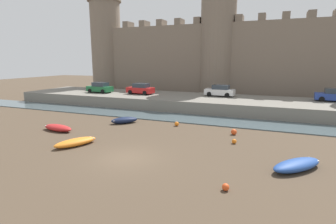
{
  "coord_description": "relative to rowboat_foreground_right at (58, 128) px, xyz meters",
  "views": [
    {
      "loc": [
        8.96,
        -14.75,
        6.57
      ],
      "look_at": [
        1.34,
        4.39,
        2.5
      ],
      "focal_mm": 28.0,
      "sensor_mm": 36.0,
      "label": 1
    }
  ],
  "objects": [
    {
      "name": "ground_plane",
      "position": [
        9.64,
        -3.72,
        -0.31
      ],
      "size": [
        160.0,
        160.0,
        0.0
      ],
      "primitive_type": "plane",
      "color": "#4C3D2D"
    },
    {
      "name": "water_channel",
      "position": [
        9.64,
        9.52,
        -0.26
      ],
      "size": [
        80.0,
        4.5,
        0.1
      ],
      "primitive_type": "cube",
      "color": "#47565B",
      "rests_on": "ground"
    },
    {
      "name": "quay_road",
      "position": [
        9.64,
        16.77,
        0.47
      ],
      "size": [
        56.17,
        10.0,
        1.58
      ],
      "primitive_type": "cube",
      "color": "slate",
      "rests_on": "ground"
    },
    {
      "name": "castle",
      "position": [
        9.64,
        26.46,
        7.71
      ],
      "size": [
        50.57,
        6.41,
        21.59
      ],
      "color": "#7A6B5B",
      "rests_on": "ground"
    },
    {
      "name": "rowboat_foreground_right",
      "position": [
        0.0,
        0.0,
        0.0
      ],
      "size": [
        3.5,
        1.58,
        0.6
      ],
      "color": "red",
      "rests_on": "ground"
    },
    {
      "name": "rowboat_near_channel_left",
      "position": [
        20.35,
        -1.63,
        0.02
      ],
      "size": [
        3.49,
        3.7,
        0.64
      ],
      "color": "#234793",
      "rests_on": "ground"
    },
    {
      "name": "rowboat_foreground_left",
      "position": [
        4.27,
        4.97,
        0.04
      ],
      "size": [
        2.75,
        2.79,
        0.67
      ],
      "color": "#141E3D",
      "rests_on": "ground"
    },
    {
      "name": "rowboat_near_channel_right",
      "position": [
        4.61,
        -2.92,
        -0.01
      ],
      "size": [
        2.48,
        3.51,
        0.57
      ],
      "color": "orange",
      "rests_on": "ground"
    },
    {
      "name": "mooring_buoy_off_centre",
      "position": [
        16.75,
        -5.85,
        -0.12
      ],
      "size": [
        0.38,
        0.38,
        0.38
      ],
      "primitive_type": "sphere",
      "color": "#E04C1E",
      "rests_on": "ground"
    },
    {
      "name": "mooring_buoy_near_shore",
      "position": [
        16.09,
        2.2,
        -0.13
      ],
      "size": [
        0.38,
        0.38,
        0.38
      ],
      "primitive_type": "sphere",
      "color": "orange",
      "rests_on": "ground"
    },
    {
      "name": "mooring_buoy_near_channel",
      "position": [
        15.7,
        4.82,
        -0.06
      ],
      "size": [
        0.52,
        0.52,
        0.52
      ],
      "primitive_type": "sphere",
      "color": "#E04C1E",
      "rests_on": "ground"
    },
    {
      "name": "mooring_buoy_mid_mud",
      "position": [
        9.84,
        5.92,
        -0.09
      ],
      "size": [
        0.45,
        0.45,
        0.45
      ],
      "primitive_type": "sphere",
      "color": "orange",
      "rests_on": "ground"
    },
    {
      "name": "car_quay_west",
      "position": [
        0.19,
        16.55,
        2.04
      ],
      "size": [
        4.21,
        2.09,
        1.62
      ],
      "color": "red",
      "rests_on": "quay_road"
    },
    {
      "name": "car_quay_centre_west",
      "position": [
        -6.61,
        15.8,
        2.04
      ],
      "size": [
        4.21,
        2.09,
        1.62
      ],
      "color": "#1E6638",
      "rests_on": "quay_road"
    },
    {
      "name": "car_quay_east",
      "position": [
        11.79,
        18.5,
        2.04
      ],
      "size": [
        4.21,
        2.09,
        1.62
      ],
      "color": "silver",
      "rests_on": "quay_road"
    },
    {
      "name": "car_quay_centre_east",
      "position": [
        25.76,
        18.84,
        2.04
      ],
      "size": [
        4.21,
        2.09,
        1.62
      ],
      "color": "#263F99",
      "rests_on": "quay_road"
    }
  ]
}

